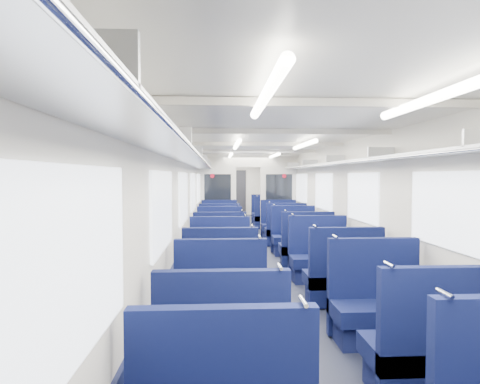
% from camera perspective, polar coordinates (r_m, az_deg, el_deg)
% --- Properties ---
extents(floor, '(2.80, 18.00, 0.01)m').
position_cam_1_polar(floor, '(9.25, 2.29, -8.62)').
color(floor, black).
rests_on(floor, ground).
extents(ceiling, '(2.80, 18.00, 0.01)m').
position_cam_1_polar(ceiling, '(9.11, 2.32, 6.06)').
color(ceiling, silver).
rests_on(ceiling, wall_left).
extents(wall_left, '(0.02, 18.00, 2.35)m').
position_cam_1_polar(wall_left, '(9.08, -6.53, -1.36)').
color(wall_left, beige).
rests_on(wall_left, floor).
extents(dado_left, '(0.03, 17.90, 0.70)m').
position_cam_1_polar(dado_left, '(9.17, -6.41, -6.51)').
color(dado_left, '#111639').
rests_on(dado_left, floor).
extents(wall_right, '(0.02, 18.00, 2.35)m').
position_cam_1_polar(wall_right, '(9.34, 10.89, -1.29)').
color(wall_right, beige).
rests_on(wall_right, floor).
extents(dado_right, '(0.03, 17.90, 0.70)m').
position_cam_1_polar(dado_right, '(9.42, 10.76, -6.30)').
color(dado_right, '#111639').
rests_on(dado_right, floor).
extents(wall_far, '(2.80, 0.02, 2.35)m').
position_cam_1_polar(wall_far, '(18.08, -0.36, 0.48)').
color(wall_far, beige).
rests_on(wall_far, floor).
extents(luggage_rack_left, '(0.36, 17.40, 0.18)m').
position_cam_1_polar(luggage_rack_left, '(9.06, -5.37, 3.69)').
color(luggage_rack_left, '#B2B5BA').
rests_on(luggage_rack_left, wall_left).
extents(luggage_rack_right, '(0.36, 17.40, 0.18)m').
position_cam_1_polar(luggage_rack_right, '(9.28, 9.80, 3.63)').
color(luggage_rack_right, '#B2B5BA').
rests_on(luggage_rack_right, wall_right).
extents(windows, '(2.78, 15.60, 0.75)m').
position_cam_1_polar(windows, '(8.64, 2.59, 0.09)').
color(windows, white).
rests_on(windows, wall_left).
extents(ceiling_fittings, '(2.70, 16.06, 0.11)m').
position_cam_1_polar(ceiling_fittings, '(8.84, 2.48, 5.78)').
color(ceiling_fittings, beige).
rests_on(ceiling_fittings, ceiling).
extents(end_door, '(0.75, 0.06, 2.00)m').
position_cam_1_polar(end_door, '(18.02, -0.35, -0.09)').
color(end_door, black).
rests_on(end_door, floor).
extents(bulkhead, '(2.80, 0.10, 2.35)m').
position_cam_1_polar(bulkhead, '(11.51, 1.18, -0.29)').
color(bulkhead, beige).
rests_on(bulkhead, floor).
extents(seat_4, '(0.99, 0.55, 1.11)m').
position_cam_1_polar(seat_4, '(3.32, -2.63, -22.92)').
color(seat_4, '#0E1644').
rests_on(seat_4, floor).
extents(seat_5, '(0.99, 0.55, 1.11)m').
position_cam_1_polar(seat_5, '(3.74, 25.57, -20.12)').
color(seat_5, '#0E1644').
rests_on(seat_5, floor).
extents(seat_6, '(0.99, 0.55, 1.11)m').
position_cam_1_polar(seat_6, '(4.39, -2.75, -16.49)').
color(seat_6, '#0E1644').
rests_on(seat_6, floor).
extents(seat_7, '(0.99, 0.55, 1.11)m').
position_cam_1_polar(seat_7, '(4.68, 18.86, -15.41)').
color(seat_7, '#0E1644').
rests_on(seat_7, floor).
extents(seat_8, '(0.99, 0.55, 1.11)m').
position_cam_1_polar(seat_8, '(5.55, -2.82, -12.44)').
color(seat_8, '#0E1644').
rests_on(seat_8, floor).
extents(seat_9, '(0.99, 0.55, 1.11)m').
position_cam_1_polar(seat_9, '(5.75, 14.35, -11.99)').
color(seat_9, '#0E1644').
rests_on(seat_9, floor).
extents(seat_10, '(0.99, 0.55, 1.11)m').
position_cam_1_polar(seat_10, '(6.68, -2.86, -9.91)').
color(seat_10, '#0E1644').
rests_on(seat_10, floor).
extents(seat_11, '(0.99, 0.55, 1.11)m').
position_cam_1_polar(seat_11, '(6.97, 11.11, -9.44)').
color(seat_11, '#0E1644').
rests_on(seat_11, floor).
extents(seat_12, '(0.99, 0.55, 1.11)m').
position_cam_1_polar(seat_12, '(7.77, -2.89, -8.17)').
color(seat_12, '#0E1644').
rests_on(seat_12, floor).
extents(seat_13, '(0.99, 0.55, 1.11)m').
position_cam_1_polar(seat_13, '(7.91, 9.34, -8.01)').
color(seat_13, '#0E1644').
rests_on(seat_13, floor).
extents(seat_14, '(0.99, 0.55, 1.11)m').
position_cam_1_polar(seat_14, '(8.88, -2.91, -6.85)').
color(seat_14, '#0E1644').
rests_on(seat_14, floor).
extents(seat_15, '(0.99, 0.55, 1.11)m').
position_cam_1_polar(seat_15, '(9.15, 7.61, -6.60)').
color(seat_15, '#0E1644').
rests_on(seat_15, floor).
extents(seat_16, '(0.99, 0.55, 1.11)m').
position_cam_1_polar(seat_16, '(9.97, -2.93, -5.84)').
color(seat_16, '#0E1644').
rests_on(seat_16, floor).
extents(seat_17, '(0.99, 0.55, 1.11)m').
position_cam_1_polar(seat_17, '(10.23, 6.45, -5.64)').
color(seat_17, '#0E1644').
rests_on(seat_17, floor).
extents(seat_18, '(0.99, 0.55, 1.11)m').
position_cam_1_polar(seat_18, '(11.20, -2.94, -4.94)').
color(seat_18, '#0E1644').
rests_on(seat_18, floor).
extents(seat_19, '(0.99, 0.55, 1.11)m').
position_cam_1_polar(seat_19, '(11.30, 5.54, -4.89)').
color(seat_19, '#0E1644').
rests_on(seat_19, floor).
extents(seat_20, '(0.99, 0.55, 1.11)m').
position_cam_1_polar(seat_20, '(13.36, -2.96, -3.77)').
color(seat_20, '#0E1644').
rests_on(seat_20, floor).
extents(seat_21, '(0.99, 0.55, 1.11)m').
position_cam_1_polar(seat_21, '(13.43, 4.15, -3.73)').
color(seat_21, '#0E1644').
rests_on(seat_21, floor).
extents(seat_22, '(0.99, 0.55, 1.11)m').
position_cam_1_polar(seat_22, '(14.45, -2.97, -3.31)').
color(seat_22, '#0E1644').
rests_on(seat_22, floor).
extents(seat_23, '(0.99, 0.55, 1.11)m').
position_cam_1_polar(seat_23, '(14.48, 3.62, -3.29)').
color(seat_23, '#0E1644').
rests_on(seat_23, floor).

